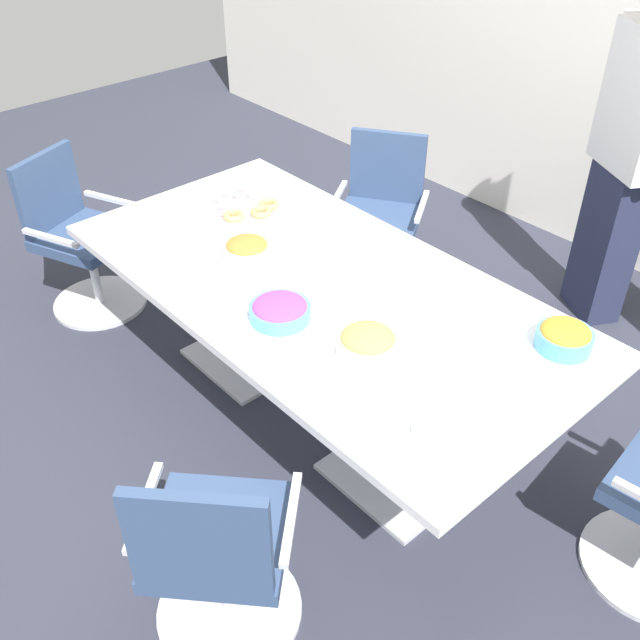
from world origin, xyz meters
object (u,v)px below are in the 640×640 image
(conference_table, at_px, (320,306))
(donut_platter, at_px, (243,205))
(office_chair_0, at_px, (380,224))
(office_chair_2, at_px, (218,558))
(snack_bowl_candy_mix, at_px, (280,310))
(snack_bowl_cookies, at_px, (367,343))
(napkin_pile, at_px, (349,252))
(snack_bowl_pretzels, at_px, (247,249))
(plate_stack, at_px, (443,428))
(person_standing_0, at_px, (631,151))
(snack_bowl_chips_orange, at_px, (565,336))
(office_chair_1, at_px, (81,243))

(conference_table, distance_m, donut_platter, 0.80)
(office_chair_0, height_order, office_chair_2, same)
(snack_bowl_candy_mix, distance_m, snack_bowl_cookies, 0.41)
(office_chair_0, bearing_deg, conference_table, 88.21)
(office_chair_2, bearing_deg, office_chair_0, 78.59)
(office_chair_2, height_order, snack_bowl_cookies, office_chair_2)
(conference_table, xyz_separation_m, snack_bowl_cookies, (0.48, -0.19, 0.18))
(donut_platter, xyz_separation_m, napkin_pile, (0.71, 0.07, 0.01))
(snack_bowl_candy_mix, bearing_deg, snack_bowl_pretzels, 158.50)
(office_chair_2, distance_m, snack_bowl_pretzels, 1.41)
(office_chair_0, relative_size, plate_stack, 4.20)
(office_chair_0, relative_size, person_standing_0, 0.48)
(office_chair_0, distance_m, donut_platter, 0.95)
(snack_bowl_candy_mix, xyz_separation_m, plate_stack, (0.86, 0.00, -0.03))
(snack_bowl_pretzels, height_order, plate_stack, snack_bowl_pretzels)
(office_chair_2, distance_m, plate_stack, 0.87)
(snack_bowl_chips_orange, relative_size, snack_bowl_pretzels, 1.01)
(office_chair_0, height_order, snack_bowl_pretzels, office_chair_0)
(office_chair_1, height_order, napkin_pile, office_chair_1)
(person_standing_0, bearing_deg, snack_bowl_pretzels, 96.40)
(donut_platter, bearing_deg, office_chair_2, -40.19)
(plate_stack, height_order, napkin_pile, napkin_pile)
(office_chair_1, relative_size, office_chair_2, 1.00)
(snack_bowl_cookies, bearing_deg, snack_bowl_pretzels, 174.69)
(snack_bowl_chips_orange, height_order, snack_bowl_cookies, snack_bowl_cookies)
(person_standing_0, bearing_deg, office_chair_2, 123.88)
(person_standing_0, height_order, snack_bowl_pretzels, person_standing_0)
(office_chair_0, bearing_deg, snack_bowl_cookies, 99.23)
(office_chair_1, relative_size, snack_bowl_cookies, 3.87)
(snack_bowl_chips_orange, relative_size, snack_bowl_cookies, 0.92)
(snack_bowl_chips_orange, distance_m, snack_bowl_cookies, 0.76)
(office_chair_1, xyz_separation_m, snack_bowl_chips_orange, (2.54, 0.80, 0.40))
(office_chair_1, bearing_deg, donut_platter, 101.99)
(conference_table, bearing_deg, napkin_pile, 104.78)
(napkin_pile, bearing_deg, person_standing_0, 72.52)
(office_chair_1, relative_size, snack_bowl_pretzels, 4.24)
(office_chair_0, distance_m, snack_bowl_candy_mix, 1.54)
(conference_table, xyz_separation_m, person_standing_0, (0.42, 1.75, 0.37))
(snack_bowl_chips_orange, relative_size, plate_stack, 1.00)
(conference_table, bearing_deg, snack_bowl_pretzels, -163.71)
(office_chair_2, bearing_deg, snack_bowl_cookies, 57.20)
(snack_bowl_candy_mix, relative_size, donut_platter, 0.69)
(person_standing_0, bearing_deg, snack_bowl_cookies, 121.41)
(person_standing_0, bearing_deg, conference_table, 106.08)
(conference_table, relative_size, snack_bowl_candy_mix, 9.49)
(person_standing_0, relative_size, snack_bowl_cookies, 7.98)
(napkin_pile, bearing_deg, snack_bowl_pretzels, -132.70)
(snack_bowl_cookies, height_order, donut_platter, snack_bowl_cookies)
(office_chair_1, height_order, snack_bowl_candy_mix, office_chair_1)
(person_standing_0, bearing_deg, plate_stack, 133.99)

